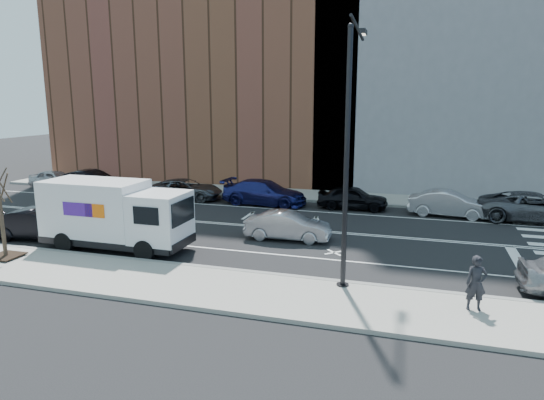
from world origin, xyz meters
The scene contains 21 objects.
ground centered at (0.00, 0.00, 0.00)m, with size 120.00×120.00×0.00m, color black.
sidewalk_near centered at (0.00, -8.80, 0.07)m, with size 44.00×3.60×0.15m, color gray.
sidewalk_far centered at (0.00, 8.80, 0.07)m, with size 44.00×3.60×0.15m, color gray.
curb_near centered at (0.00, -7.00, 0.08)m, with size 44.00×0.25×0.17m, color gray.
curb_far centered at (0.00, 7.00, 0.08)m, with size 44.00×0.25×0.17m, color gray.
road_markings centered at (0.00, 0.00, 0.00)m, with size 40.00×8.60×0.01m, color white, non-canonical shape.
bldg_brick centered at (-8.00, 15.60, 11.00)m, with size 26.00×10.00×22.00m, color brown.
bldg_concrete centered at (12.00, 15.60, 13.00)m, with size 20.00×10.00×26.00m, color slate.
streetlight centered at (7.00, -6.91, 5.08)m, with size 0.44×4.02×9.34m.
street_tree centered at (-7.00, -8.40, 1.45)m, with size 1.20×1.20×3.75m.
fedex_van centered at (-3.54, -5.60, 1.62)m, with size 6.80×2.47×3.09m.
far_parked_a centered at (-16.80, 6.10, 0.71)m, with size 1.69×4.19×1.43m, color #ADACB1.
far_parked_b centered at (-13.04, 5.37, 0.83)m, with size 1.76×5.05×1.66m, color black.
far_parked_c centered at (-5.60, 5.38, 0.69)m, with size 2.28×4.95×1.38m, color #4C4E54.
far_parked_d centered at (0.00, 5.34, 0.79)m, with size 2.23×5.48×1.59m, color navy.
far_parked_e centered at (5.60, 5.69, 0.73)m, with size 1.72×4.27×1.45m, color black.
far_parked_f centered at (11.20, 5.37, 0.75)m, with size 1.58×4.53×1.49m, color #BCBBC0.
far_parked_g centered at (15.69, 5.43, 0.81)m, with size 2.70×5.85×1.63m, color #4B4D53.
driving_sedan centered at (3.50, -1.89, 0.68)m, with size 1.43×4.11×1.35m, color #9B9B9F.
near_parked_rear_a centered at (-7.95, -5.32, 0.74)m, with size 1.58×4.52×1.49m, color black.
pedestrian centered at (11.28, -8.25, 1.03)m, with size 0.64×0.42×1.76m, color black.
Camera 1 is at (9.30, -23.73, 6.65)m, focal length 32.00 mm.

